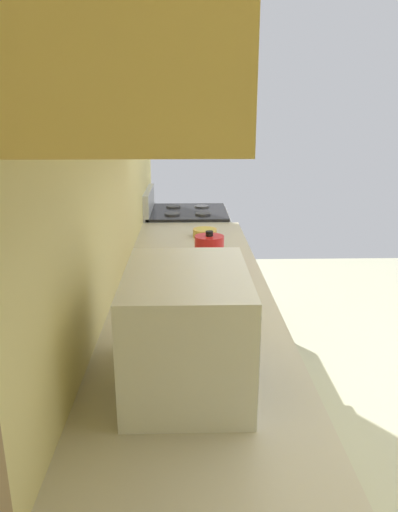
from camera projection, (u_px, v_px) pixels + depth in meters
wall_back at (93, 173)px, 1.82m from camera, size 4.30×0.12×2.80m
counter_run at (194, 447)px, 1.73m from camera, size 3.40×0.66×0.90m
oven_range at (188, 269)px, 3.65m from camera, size 0.63×0.62×1.08m
microwave at (188, 328)px, 1.29m from camera, size 0.45×0.33×0.33m
bowl at (205, 232)px, 2.85m from camera, size 0.14×0.14×0.05m
kettle at (209, 251)px, 2.30m from camera, size 0.19×0.14×0.18m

